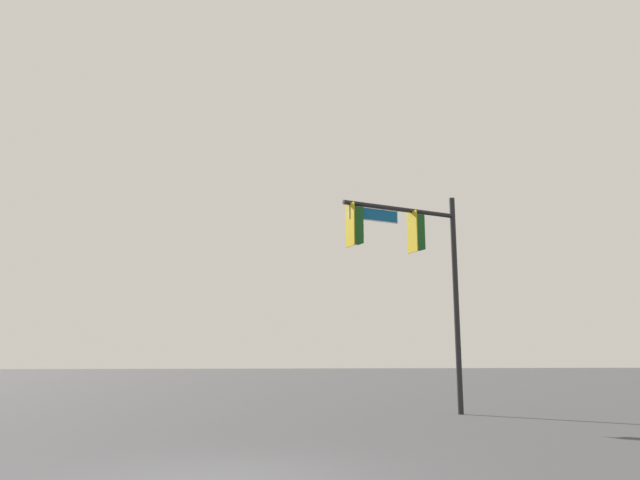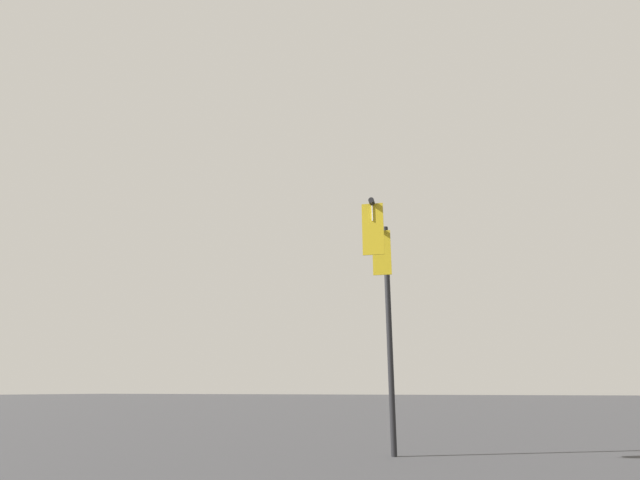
% 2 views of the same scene
% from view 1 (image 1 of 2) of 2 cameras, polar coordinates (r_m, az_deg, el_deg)
% --- Properties ---
extents(ground_plane, '(400.00, 400.00, 0.00)m').
position_cam_1_polar(ground_plane, '(8.90, -8.68, -20.90)').
color(ground_plane, '#38383A').
extents(signal_pole_near, '(4.08, 0.91, 6.81)m').
position_cam_1_polar(signal_pole_near, '(19.42, 8.29, -0.92)').
color(signal_pole_near, black).
rests_on(signal_pole_near, ground_plane).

